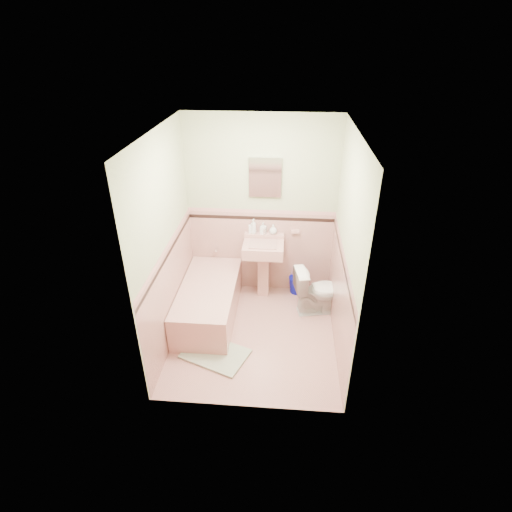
# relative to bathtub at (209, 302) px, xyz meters

# --- Properties ---
(floor) EXTENTS (2.20, 2.20, 0.00)m
(floor) POSITION_rel_bathtub_xyz_m (0.63, -0.33, -0.23)
(floor) COLOR tan
(floor) RESTS_ON ground
(ceiling) EXTENTS (2.20, 2.20, 0.00)m
(ceiling) POSITION_rel_bathtub_xyz_m (0.63, -0.33, 2.27)
(ceiling) COLOR white
(ceiling) RESTS_ON ground
(wall_back) EXTENTS (2.50, 0.00, 2.50)m
(wall_back) POSITION_rel_bathtub_xyz_m (0.63, 0.77, 1.02)
(wall_back) COLOR beige
(wall_back) RESTS_ON ground
(wall_front) EXTENTS (2.50, 0.00, 2.50)m
(wall_front) POSITION_rel_bathtub_xyz_m (0.63, -1.43, 1.02)
(wall_front) COLOR beige
(wall_front) RESTS_ON ground
(wall_left) EXTENTS (0.00, 2.50, 2.50)m
(wall_left) POSITION_rel_bathtub_xyz_m (-0.37, -0.33, 1.02)
(wall_left) COLOR beige
(wall_left) RESTS_ON ground
(wall_right) EXTENTS (0.00, 2.50, 2.50)m
(wall_right) POSITION_rel_bathtub_xyz_m (1.63, -0.33, 1.02)
(wall_right) COLOR beige
(wall_right) RESTS_ON ground
(wainscot_back) EXTENTS (2.00, 0.00, 2.00)m
(wainscot_back) POSITION_rel_bathtub_xyz_m (0.63, 0.76, 0.38)
(wainscot_back) COLOR tan
(wainscot_back) RESTS_ON ground
(wainscot_front) EXTENTS (2.00, 0.00, 2.00)m
(wainscot_front) POSITION_rel_bathtub_xyz_m (0.63, -1.42, 0.38)
(wainscot_front) COLOR tan
(wainscot_front) RESTS_ON ground
(wainscot_left) EXTENTS (0.00, 2.20, 2.20)m
(wainscot_left) POSITION_rel_bathtub_xyz_m (-0.36, -0.33, 0.38)
(wainscot_left) COLOR tan
(wainscot_left) RESTS_ON ground
(wainscot_right) EXTENTS (0.00, 2.20, 2.20)m
(wainscot_right) POSITION_rel_bathtub_xyz_m (1.62, -0.33, 0.38)
(wainscot_right) COLOR tan
(wainscot_right) RESTS_ON ground
(accent_back) EXTENTS (2.00, 0.00, 2.00)m
(accent_back) POSITION_rel_bathtub_xyz_m (0.63, 0.75, 0.90)
(accent_back) COLOR black
(accent_back) RESTS_ON ground
(accent_front) EXTENTS (2.00, 0.00, 2.00)m
(accent_front) POSITION_rel_bathtub_xyz_m (0.63, -1.41, 0.90)
(accent_front) COLOR black
(accent_front) RESTS_ON ground
(accent_left) EXTENTS (0.00, 2.20, 2.20)m
(accent_left) POSITION_rel_bathtub_xyz_m (-0.35, -0.33, 0.89)
(accent_left) COLOR black
(accent_left) RESTS_ON ground
(accent_right) EXTENTS (0.00, 2.20, 2.20)m
(accent_right) POSITION_rel_bathtub_xyz_m (1.61, -0.33, 0.89)
(accent_right) COLOR black
(accent_right) RESTS_ON ground
(cap_back) EXTENTS (2.00, 0.00, 2.00)m
(cap_back) POSITION_rel_bathtub_xyz_m (0.63, 0.75, 0.99)
(cap_back) COLOR tan
(cap_back) RESTS_ON ground
(cap_front) EXTENTS (2.00, 0.00, 2.00)m
(cap_front) POSITION_rel_bathtub_xyz_m (0.63, -1.41, 0.99)
(cap_front) COLOR tan
(cap_front) RESTS_ON ground
(cap_left) EXTENTS (0.00, 2.20, 2.20)m
(cap_left) POSITION_rel_bathtub_xyz_m (-0.35, -0.33, 1.00)
(cap_left) COLOR tan
(cap_left) RESTS_ON ground
(cap_right) EXTENTS (0.00, 2.20, 2.20)m
(cap_right) POSITION_rel_bathtub_xyz_m (1.61, -0.33, 1.00)
(cap_right) COLOR tan
(cap_right) RESTS_ON ground
(bathtub) EXTENTS (0.70, 1.50, 0.45)m
(bathtub) POSITION_rel_bathtub_xyz_m (0.00, 0.00, 0.00)
(bathtub) COLOR tan
(bathtub) RESTS_ON floor
(tub_faucet) EXTENTS (0.04, 0.12, 0.04)m
(tub_faucet) POSITION_rel_bathtub_xyz_m (0.00, 0.72, 0.41)
(tub_faucet) COLOR silver
(tub_faucet) RESTS_ON wall_back
(sink) EXTENTS (0.54, 0.48, 0.85)m
(sink) POSITION_rel_bathtub_xyz_m (0.68, 0.53, 0.20)
(sink) COLOR tan
(sink) RESTS_ON floor
(sink_faucet) EXTENTS (0.02, 0.02, 0.10)m
(sink_faucet) POSITION_rel_bathtub_xyz_m (0.68, 0.67, 0.72)
(sink_faucet) COLOR silver
(sink_faucet) RESTS_ON sink
(medicine_cabinet) EXTENTS (0.41, 0.04, 0.51)m
(medicine_cabinet) POSITION_rel_bathtub_xyz_m (0.68, 0.74, 1.47)
(medicine_cabinet) COLOR white
(medicine_cabinet) RESTS_ON wall_back
(soap_dish) EXTENTS (0.11, 0.07, 0.04)m
(soap_dish) POSITION_rel_bathtub_xyz_m (1.10, 0.73, 0.72)
(soap_dish) COLOR tan
(soap_dish) RESTS_ON wall_back
(soap_bottle_left) EXTENTS (0.10, 0.10, 0.21)m
(soap_bottle_left) POSITION_rel_bathtub_xyz_m (0.53, 0.71, 0.79)
(soap_bottle_left) COLOR #B2B2B2
(soap_bottle_left) RESTS_ON sink
(soap_bottle_mid) EXTENTS (0.09, 0.09, 0.16)m
(soap_bottle_mid) POSITION_rel_bathtub_xyz_m (0.66, 0.71, 0.77)
(soap_bottle_mid) COLOR #B2B2B2
(soap_bottle_mid) RESTS_ON sink
(soap_bottle_right) EXTENTS (0.14, 0.14, 0.14)m
(soap_bottle_right) POSITION_rel_bathtub_xyz_m (0.80, 0.71, 0.75)
(soap_bottle_right) COLOR #B2B2B2
(soap_bottle_right) RESTS_ON sink
(tube) EXTENTS (0.04, 0.04, 0.12)m
(tube) POSITION_rel_bathtub_xyz_m (0.48, 0.71, 0.75)
(tube) COLOR white
(tube) RESTS_ON sink
(toilet) EXTENTS (0.71, 0.49, 0.66)m
(toilet) POSITION_rel_bathtub_xyz_m (1.44, 0.24, 0.11)
(toilet) COLOR white
(toilet) RESTS_ON floor
(bucket) EXTENTS (0.32, 0.32, 0.24)m
(bucket) POSITION_rel_bathtub_xyz_m (1.17, 0.68, -0.10)
(bucket) COLOR #090D9D
(bucket) RESTS_ON floor
(bath_mat) EXTENTS (0.86, 0.72, 0.03)m
(bath_mat) POSITION_rel_bathtub_xyz_m (0.20, -0.72, -0.21)
(bath_mat) COLOR gray
(bath_mat) RESTS_ON floor
(shoe) EXTENTS (0.18, 0.13, 0.07)m
(shoe) POSITION_rel_bathtub_xyz_m (0.06, -0.63, -0.16)
(shoe) COLOR #BF1E59
(shoe) RESTS_ON bath_mat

